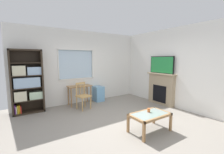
{
  "coord_description": "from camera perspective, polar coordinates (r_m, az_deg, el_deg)",
  "views": [
    {
      "loc": [
        -2.22,
        -3.07,
        1.7
      ],
      "look_at": [
        0.38,
        0.86,
        1.13
      ],
      "focal_mm": 24.04,
      "sensor_mm": 36.0,
      "label": 1
    }
  ],
  "objects": [
    {
      "name": "plastic_drawer_unit",
      "position": [
        6.11,
        -5.17,
        -6.31
      ],
      "size": [
        0.35,
        0.4,
        0.6
      ],
      "primitive_type": "cube",
      "color": "#72ADDB",
      "rests_on": "ground"
    },
    {
      "name": "wall_right",
      "position": [
        5.64,
        23.43,
        3.13
      ],
      "size": [
        0.12,
        5.14,
        2.76
      ],
      "primitive_type": "cube",
      "color": "white",
      "rests_on": "ground"
    },
    {
      "name": "tv",
      "position": [
        5.78,
        18.37,
        4.4
      ],
      "size": [
        0.06,
        1.0,
        0.63
      ],
      "color": "black",
      "rests_on": "fireplace"
    },
    {
      "name": "fireplace",
      "position": [
        5.9,
        18.15,
        -4.28
      ],
      "size": [
        0.26,
        1.15,
        1.16
      ],
      "color": "tan",
      "rests_on": "ground"
    },
    {
      "name": "bookshelf",
      "position": [
        5.37,
        -29.66,
        -1.95
      ],
      "size": [
        0.9,
        0.38,
        1.99
      ],
      "color": "#2D2319",
      "rests_on": "ground"
    },
    {
      "name": "ground",
      "position": [
        4.16,
        2.28,
        -17.32
      ],
      "size": [
        5.86,
        5.94,
        0.02
      ],
      "primitive_type": "cube",
      "color": "gray"
    },
    {
      "name": "coffee_table",
      "position": [
        3.71,
        14.17,
        -14.32
      ],
      "size": [
        0.93,
        0.55,
        0.44
      ],
      "color": "#8C9E99",
      "rests_on": "ground"
    },
    {
      "name": "wooden_chair",
      "position": [
        5.2,
        -11.0,
        -6.91
      ],
      "size": [
        0.5,
        0.49,
        0.9
      ],
      "color": "tan",
      "rests_on": "ground"
    },
    {
      "name": "wall_back_with_window",
      "position": [
        5.99,
        -11.45,
        3.66
      ],
      "size": [
        4.86,
        0.15,
        2.76
      ],
      "color": "white",
      "rests_on": "ground"
    },
    {
      "name": "desk_under_window",
      "position": [
        5.67,
        -12.24,
        -4.55
      ],
      "size": [
        0.85,
        0.43,
        0.71
      ],
      "color": "#A37547",
      "rests_on": "ground"
    },
    {
      "name": "sippy_cup",
      "position": [
        3.77,
        13.79,
        -12.13
      ],
      "size": [
        0.07,
        0.07,
        0.09
      ],
      "primitive_type": "cylinder",
      "color": "orange",
      "rests_on": "coffee_table"
    }
  ]
}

